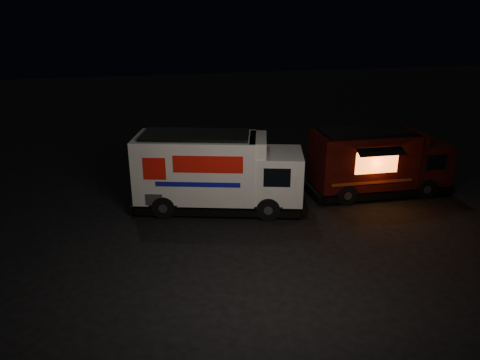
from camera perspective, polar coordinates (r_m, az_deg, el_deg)
name	(u,v)px	position (r m, az deg, el deg)	size (l,w,h in m)	color
ground	(251,240)	(15.52, 1.37, -7.37)	(80.00, 80.00, 0.00)	black
white_truck	(219,172)	(17.37, -2.54, 1.00)	(6.43, 2.19, 2.91)	silver
red_truck	(379,162)	(19.72, 16.63, 2.17)	(5.75, 2.11, 2.67)	#3D0E0B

